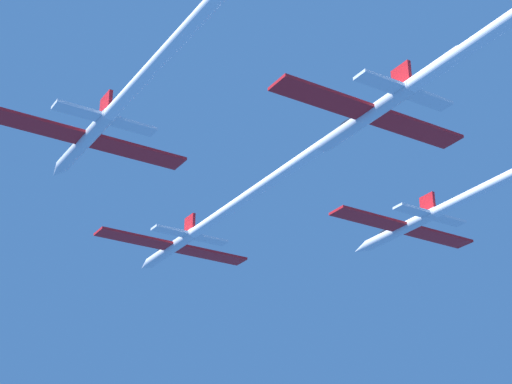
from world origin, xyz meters
name	(u,v)px	position (x,y,z in m)	size (l,w,h in m)	color
jet_lead	(237,203)	(-0.56, -12.43, -0.37)	(15.10, 44.98, 2.50)	white
jet_left_wing	(164,55)	(-15.18, -28.34, -0.05)	(15.10, 46.34, 2.50)	white
jet_right_wing	(487,187)	(14.93, -25.53, -0.28)	(15.10, 41.00, 2.50)	white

